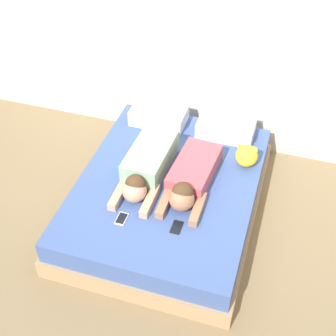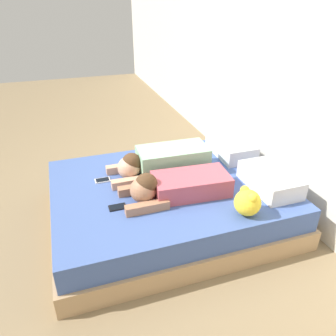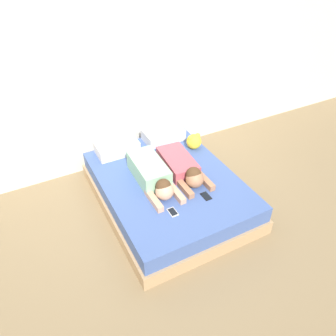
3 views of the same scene
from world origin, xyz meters
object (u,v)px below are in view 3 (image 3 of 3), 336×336
Objects in this scene: pillow_head_right at (163,135)px; person_left at (153,175)px; person_right at (183,168)px; plush_toy at (194,141)px; pillow_head_left at (117,147)px; cell_phone_right at (206,196)px; cell_phone_left at (173,212)px; bed at (168,190)px.

pillow_head_right is 0.95m from person_left.
plush_toy is at bearing 46.31° from person_right.
pillow_head_right is 0.46m from plush_toy.
person_right reaches higher than pillow_head_right.
person_right is at bearing -2.35° from person_left.
pillow_head_right is (0.68, 0.00, 0.00)m from pillow_head_left.
plush_toy reaches higher than pillow_head_left.
plush_toy is (0.41, 0.42, 0.02)m from person_right.
person_left is (-0.54, -0.78, 0.04)m from pillow_head_right.
cell_phone_right is at bearing -113.10° from plush_toy.
person_right is 6.78× the size of cell_phone_left.
person_right reaches higher than cell_phone_right.
pillow_head_right is 4.07× the size of cell_phone_right.
cell_phone_left is at bearing -92.83° from person_left.
pillow_head_right reaches higher than bed.
person_right is (0.40, -0.02, -0.02)m from person_left.
plush_toy is at bearing 26.96° from person_left.
pillow_head_left is at bearing 124.06° from person_right.
person_right is 0.68m from cell_phone_left.
cell_phone_right is at bearing -65.44° from bed.
plush_toy is at bearing -54.65° from pillow_head_right.
pillow_head_right is at bearing 125.35° from plush_toy.
person_right reaches higher than cell_phone_left.
person_left is at bearing 130.48° from cell_phone_right.
plush_toy is at bearing 66.90° from cell_phone_right.
bed is 0.36m from person_left.
pillow_head_left reaches higher than cell_phone_right.
pillow_head_right is at bearing 84.71° from cell_phone_right.
bed is 2.21× the size of person_left.
pillow_head_left is 1.02m from plush_toy.
person_left is at bearing 178.56° from bed.
pillow_head_left is 2.57× the size of plush_toy.
pillow_head_left is 0.97m from person_right.
cell_phone_left and cell_phone_right have the same top height.
cell_phone_right is at bearing -95.29° from pillow_head_right.
cell_phone_right is at bearing -66.18° from pillow_head_left.
person_left is (-0.20, 0.00, 0.31)m from bed.
plush_toy reaches higher than pillow_head_right.
person_right is at bearing -99.93° from pillow_head_right.
cell_phone_right is at bearing -87.34° from person_right.
person_right is (0.54, -0.80, 0.01)m from pillow_head_left.
person_left reaches higher than pillow_head_right.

